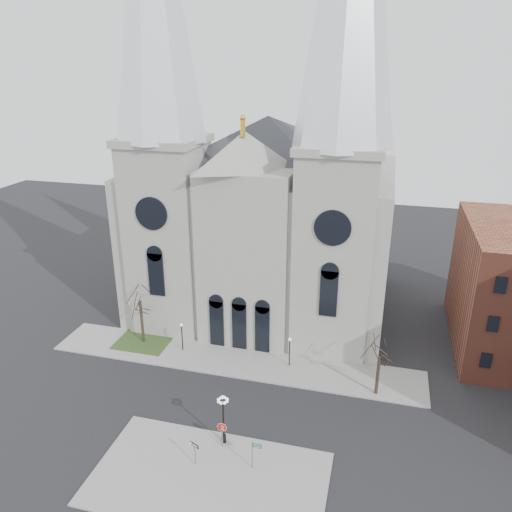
% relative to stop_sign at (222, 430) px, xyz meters
% --- Properties ---
extents(ground, '(160.00, 160.00, 0.00)m').
position_rel_stop_sign_xyz_m(ground, '(-2.96, 1.52, -1.84)').
color(ground, black).
rests_on(ground, ground).
extents(sidewalk_near, '(18.00, 10.00, 0.14)m').
position_rel_stop_sign_xyz_m(sidewalk_near, '(0.04, -3.48, -1.77)').
color(sidewalk_near, gray).
rests_on(sidewalk_near, ground).
extents(sidewalk_far, '(40.00, 6.00, 0.14)m').
position_rel_stop_sign_xyz_m(sidewalk_far, '(-2.96, 12.52, -1.77)').
color(sidewalk_far, gray).
rests_on(sidewalk_far, ground).
extents(grass_patch, '(6.00, 5.00, 0.18)m').
position_rel_stop_sign_xyz_m(grass_patch, '(-13.96, 13.52, -1.75)').
color(grass_patch, '#2D421C').
rests_on(grass_patch, ground).
extents(cathedral, '(33.00, 26.66, 54.00)m').
position_rel_stop_sign_xyz_m(cathedral, '(-2.96, 24.38, 16.64)').
color(cathedral, '#9E9B93').
rests_on(cathedral, ground).
extents(tree_left, '(3.20, 3.20, 7.50)m').
position_rel_stop_sign_xyz_m(tree_left, '(-13.96, 13.52, 3.75)').
color(tree_left, black).
rests_on(tree_left, ground).
extents(tree_right, '(3.20, 3.20, 6.00)m').
position_rel_stop_sign_xyz_m(tree_right, '(12.04, 10.52, 2.63)').
color(tree_right, black).
rests_on(tree_right, ground).
extents(ped_lamp_left, '(0.32, 0.32, 3.26)m').
position_rel_stop_sign_xyz_m(ped_lamp_left, '(-8.96, 13.02, 0.50)').
color(ped_lamp_left, black).
rests_on(ped_lamp_left, sidewalk_far).
extents(ped_lamp_right, '(0.32, 0.32, 3.26)m').
position_rel_stop_sign_xyz_m(ped_lamp_right, '(3.04, 13.02, 0.50)').
color(ped_lamp_right, black).
rests_on(ped_lamp_right, sidewalk_far).
extents(stop_sign, '(0.81, 0.31, 2.36)m').
position_rel_stop_sign_xyz_m(stop_sign, '(0.00, 0.00, 0.00)').
color(stop_sign, slate).
rests_on(stop_sign, sidewalk_near).
extents(globe_lamp, '(1.07, 1.07, 4.67)m').
position_rel_stop_sign_xyz_m(globe_lamp, '(-0.05, 0.51, 1.24)').
color(globe_lamp, black).
rests_on(globe_lamp, sidewalk_near).
extents(one_way_sign, '(0.87, 0.43, 2.15)m').
position_rel_stop_sign_xyz_m(one_way_sign, '(-1.47, -2.40, -0.24)').
color(one_way_sign, slate).
rests_on(one_way_sign, sidewalk_near).
extents(street_name_sign, '(0.81, 0.10, 2.52)m').
position_rel_stop_sign_xyz_m(street_name_sign, '(3.08, -1.62, -0.23)').
color(street_name_sign, slate).
rests_on(street_name_sign, sidewalk_near).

